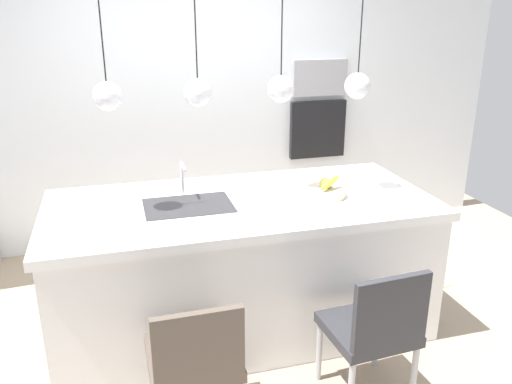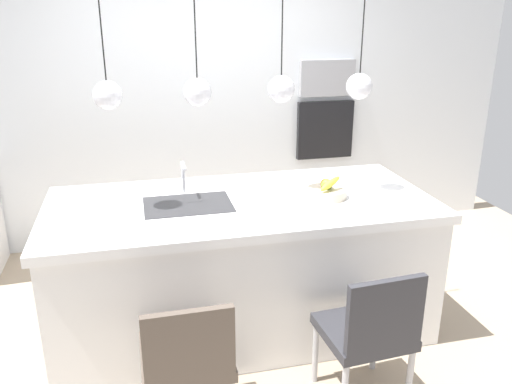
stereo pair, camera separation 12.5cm
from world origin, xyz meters
The scene contains 14 objects.
floor centered at (0.00, 0.00, 0.00)m, with size 6.60×6.60×0.00m, color tan.
back_wall centered at (0.00, 1.65, 1.30)m, with size 6.00×0.10×2.60m, color white.
kitchen_island centered at (0.00, 0.00, 0.47)m, with size 2.52×1.14×0.94m.
sink_basin centered at (-0.35, 0.00, 0.94)m, with size 0.56×0.40×0.02m, color #2D2D30.
faucet centered at (-0.35, 0.21, 1.09)m, with size 0.02×0.17×0.22m.
fruit_bowl centered at (0.57, -0.07, 0.99)m, with size 0.27×0.27×0.16m.
microwave centered at (1.17, 1.58, 1.51)m, with size 0.54×0.08×0.34m, color #9E9EA3.
oven centered at (1.17, 1.58, 1.01)m, with size 0.56×0.08×0.56m, color black.
chair_near centered at (-0.48, -0.93, 0.48)m, with size 0.46×0.47×0.84m.
chair_middle centered at (0.51, -0.93, 0.48)m, with size 0.49×0.47×0.86m.
pendant_light_left centered at (-0.78, 0.00, 1.66)m, with size 0.17×0.17×0.77m.
pendant_light_center_left centered at (-0.26, 0.00, 1.66)m, with size 0.17×0.17×0.77m.
pendant_light_center_right centered at (0.26, 0.00, 1.66)m, with size 0.17×0.17×0.77m.
pendant_light_right centered at (0.78, 0.00, 1.66)m, with size 0.17×0.17×0.77m.
Camera 2 is at (-0.65, -3.14, 2.13)m, focal length 36.49 mm.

